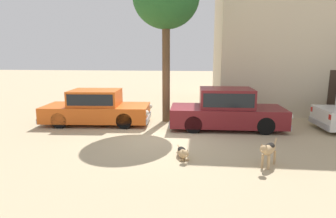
% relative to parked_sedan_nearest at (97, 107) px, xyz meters
% --- Properties ---
extents(ground_plane, '(80.00, 80.00, 0.00)m').
position_rel_parked_sedan_nearest_xyz_m(ground_plane, '(2.90, -1.45, -0.68)').
color(ground_plane, tan).
extents(parked_sedan_nearest, '(4.36, 2.00, 1.37)m').
position_rel_parked_sedan_nearest_xyz_m(parked_sedan_nearest, '(0.00, 0.00, 0.00)').
color(parked_sedan_nearest, '#D15619').
rests_on(parked_sedan_nearest, ground_plane).
extents(parked_sedan_second, '(4.35, 1.82, 1.52)m').
position_rel_parked_sedan_nearest_xyz_m(parked_sedan_second, '(5.10, -0.20, 0.06)').
color(parked_sedan_second, maroon).
rests_on(parked_sedan_second, ground_plane).
extents(stray_dog_spotted, '(0.39, 1.05, 0.36)m').
position_rel_parked_sedan_nearest_xyz_m(stray_dog_spotted, '(3.64, -3.50, -0.52)').
color(stray_dog_spotted, tan).
rests_on(stray_dog_spotted, ground_plane).
extents(stray_dog_tan, '(0.63, 0.92, 0.67)m').
position_rel_parked_sedan_nearest_xyz_m(stray_dog_tan, '(5.79, -3.88, -0.23)').
color(stray_dog_tan, tan).
rests_on(stray_dog_tan, ground_plane).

